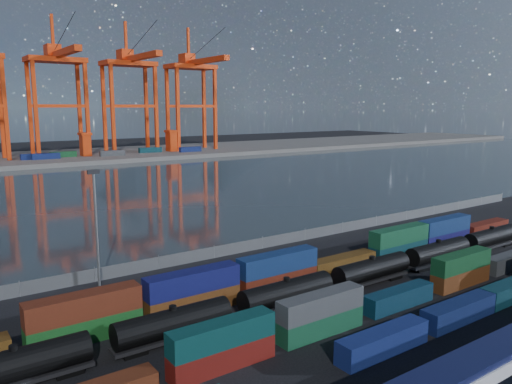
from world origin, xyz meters
TOP-DOWN VIEW (x-y plane):
  - ground at (0.00, 0.00)m, footprint 700.00×700.00m
  - harbor_water at (0.00, 105.00)m, footprint 700.00×700.00m
  - far_quay at (0.00, 210.00)m, footprint 700.00×70.00m
  - container_row_south at (10.84, -10.39)m, footprint 139.83×2.37m
  - container_row_mid at (-8.47, -3.45)m, footprint 127.89×2.25m
  - container_row_north at (-17.15, 10.17)m, footprint 129.18×2.49m
  - tanker_string at (-21.30, 4.18)m, footprint 122.06×2.91m
  - waterfront_fence at (-0.00, 28.00)m, footprint 160.12×0.12m
  - yard_light_mast at (-30.00, 26.00)m, footprint 1.60×0.40m
  - gantry_cranes at (-7.50, 203.22)m, footprint 200.84×49.62m
  - quay_containers at (-11.00, 195.46)m, footprint 172.58×10.99m
  - straddle_carriers at (-2.50, 200.00)m, footprint 140.00×7.00m

SIDE VIEW (x-z plane):
  - ground at x=0.00m, z-range 0.00..0.00m
  - harbor_water at x=0.00m, z-range 0.01..0.01m
  - far_quay at x=0.00m, z-range 0.00..2.00m
  - waterfront_fence at x=0.00m, z-range -0.10..2.10m
  - container_row_south at x=10.84m, z-range -1.01..4.04m
  - container_row_mid at x=-8.47m, z-range -0.65..4.15m
  - tanker_string at x=-21.30m, z-range 0.01..4.17m
  - container_row_north at x=-17.15m, z-range -0.33..4.97m
  - quay_containers at x=-11.00m, z-range 2.00..4.60m
  - straddle_carriers at x=-2.50m, z-range 2.27..13.37m
  - yard_light_mast at x=-30.00m, z-range 1.00..17.60m
  - gantry_cranes at x=-7.50m, z-range 7.59..74.78m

